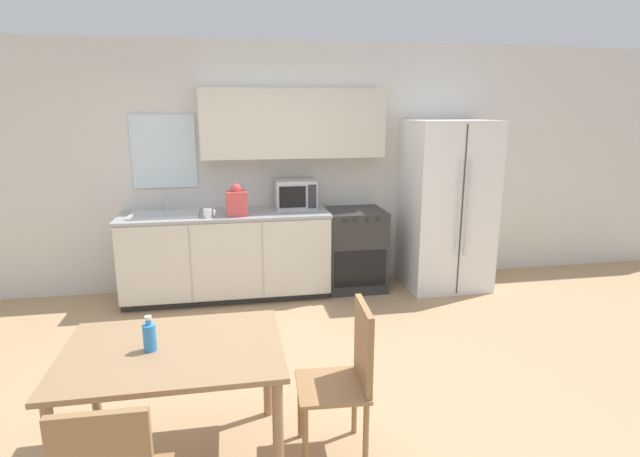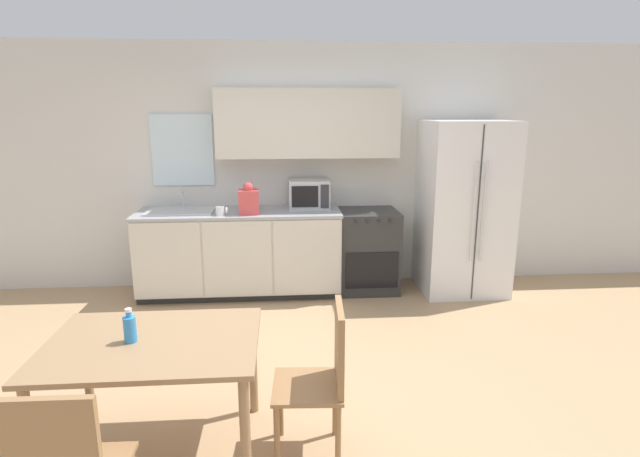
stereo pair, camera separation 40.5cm
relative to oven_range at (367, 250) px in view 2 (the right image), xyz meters
name	(u,v)px [view 2 (the right image)]	position (x,y,z in m)	size (l,w,h in m)	color
ground_plane	(265,384)	(-1.10, -1.94, -0.45)	(12.00, 12.00, 0.00)	tan
wall_back	(274,160)	(-1.02, 0.29, 0.99)	(12.00, 0.38, 2.70)	silver
kitchen_counter	(240,252)	(-1.41, -0.03, 0.02)	(2.17, 0.68, 0.93)	#333333
oven_range	(367,250)	(0.00, 0.00, 0.00)	(0.65, 0.62, 0.90)	#2D2D2D
refrigerator	(464,208)	(1.04, -0.09, 0.49)	(0.90, 0.81, 1.88)	white
kitchen_sink	(181,211)	(-2.02, -0.02, 0.49)	(0.70, 0.44, 0.20)	#B7BABC
microwave	(309,194)	(-0.65, 0.09, 0.64)	(0.44, 0.37, 0.31)	#B7BABC
coffee_mug	(221,211)	(-1.57, -0.23, 0.53)	(0.12, 0.09, 0.09)	white
grocery_bag_0	(249,200)	(-1.29, -0.18, 0.63)	(0.21, 0.18, 0.33)	#D14C4C
dining_table	(154,356)	(-1.69, -2.65, 0.18)	(1.19, 0.87, 0.72)	#997551
dining_chair_side	(324,371)	(-0.72, -2.73, 0.09)	(0.42, 0.42, 0.93)	#997047
drink_bottle	(130,328)	(-1.81, -2.65, 0.35)	(0.07, 0.07, 0.20)	#338CD8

